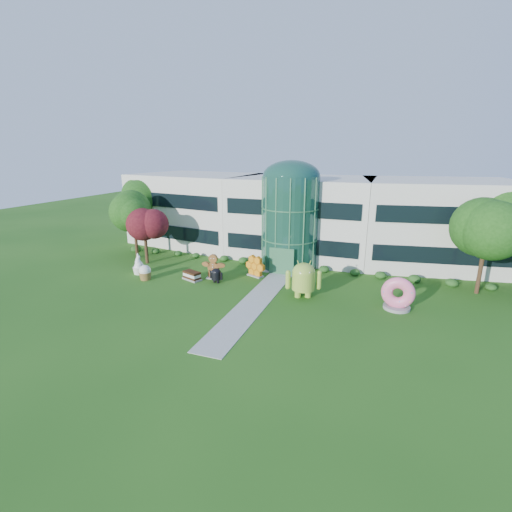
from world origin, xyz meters
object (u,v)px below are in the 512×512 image
at_px(android_green, 304,277).
at_px(android_black, 216,274).
at_px(donut, 398,293).
at_px(gingerbread, 213,266).

distance_m(android_green, android_black, 8.83).
bearing_deg(donut, gingerbread, 178.11).
distance_m(android_black, gingerbread, 1.42).
relative_size(android_green, android_black, 2.14).
height_order(android_black, gingerbread, gingerbread).
xyz_separation_m(android_black, gingerbread, (-0.82, 1.09, 0.40)).
bearing_deg(donut, android_green, -175.26).
bearing_deg(android_black, android_green, 4.36).
xyz_separation_m(donut, gingerbread, (-17.29, 1.55, -0.12)).
bearing_deg(android_green, android_black, 157.23).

